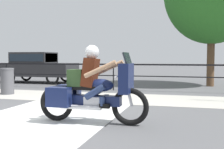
% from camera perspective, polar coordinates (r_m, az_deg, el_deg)
% --- Properties ---
extents(ground_plane, '(120.00, 120.00, 0.00)m').
position_cam_1_polar(ground_plane, '(6.45, -12.78, -8.69)').
color(ground_plane, '#565659').
extents(sidewalk_band, '(44.00, 2.40, 0.01)m').
position_cam_1_polar(sidewalk_band, '(9.54, -3.10, -4.63)').
color(sidewalk_band, '#B7B2A8').
rests_on(sidewalk_band, ground).
extents(crosswalk_band, '(3.02, 6.00, 0.01)m').
position_cam_1_polar(crosswalk_band, '(6.33, -14.49, -8.92)').
color(crosswalk_band, silver).
rests_on(crosswalk_band, ground).
extents(fence_railing, '(36.00, 0.05, 1.09)m').
position_cam_1_polar(fence_railing, '(11.53, 0.29, 1.06)').
color(fence_railing, black).
rests_on(fence_railing, ground).
extents(motorcycle, '(2.35, 0.76, 1.60)m').
position_cam_1_polar(motorcycle, '(5.77, -4.34, -2.99)').
color(motorcycle, black).
rests_on(motorcycle, ground).
extents(parked_car, '(4.01, 1.73, 1.62)m').
position_cam_1_polar(parked_car, '(15.57, -15.06, 1.82)').
color(parked_car, '#232326').
rests_on(parked_car, ground).
extents(trash_bin, '(0.49, 0.49, 0.96)m').
position_cam_1_polar(trash_bin, '(10.94, -20.51, -1.28)').
color(trash_bin, '#515156').
rests_on(trash_bin, ground).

